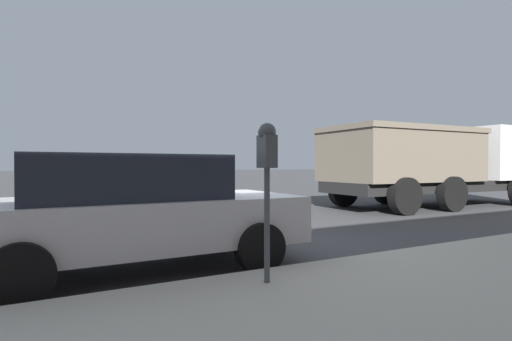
% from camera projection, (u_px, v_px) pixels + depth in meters
% --- Properties ---
extents(ground_plane, '(220.00, 220.00, 0.00)m').
position_uv_depth(ground_plane, '(173.00, 250.00, 6.43)').
color(ground_plane, '#424244').
extents(parking_meter, '(0.21, 0.19, 1.66)m').
position_uv_depth(parking_meter, '(267.00, 160.00, 4.13)').
color(parking_meter, '#4C5156').
rests_on(parking_meter, sidewalk).
extents(car_white, '(2.13, 4.24, 1.50)m').
position_uv_depth(car_white, '(134.00, 210.00, 5.20)').
color(car_white, silver).
rests_on(car_white, ground_plane).
extents(dump_truck, '(3.11, 7.84, 2.69)m').
position_uv_depth(dump_truck, '(432.00, 161.00, 13.28)').
color(dump_truck, black).
rests_on(dump_truck, ground_plane).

